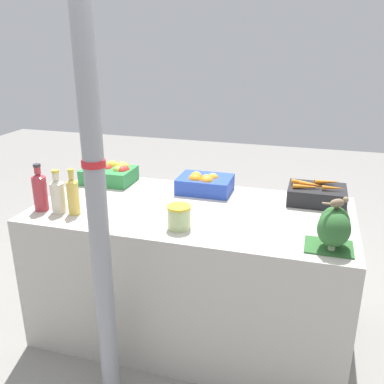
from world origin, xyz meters
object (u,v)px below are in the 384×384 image
(apple_crate, at_px, (110,173))
(carrot_crate, at_px, (317,194))
(juice_bottle_ruby, at_px, (40,191))
(juice_bottle_golden, at_px, (73,195))
(pickle_jar, at_px, (179,217))
(orange_crate, at_px, (204,183))
(support_pole, at_px, (96,188))
(juice_bottle_cloudy, at_px, (58,195))
(sparrow_bird, at_px, (338,203))
(broccoli_pile, at_px, (335,227))

(apple_crate, bearing_deg, carrot_crate, -0.19)
(carrot_crate, height_order, juice_bottle_ruby, juice_bottle_ruby)
(carrot_crate, height_order, juice_bottle_golden, juice_bottle_golden)
(juice_bottle_ruby, xyz_separation_m, pickle_jar, (0.82, -0.02, -0.05))
(apple_crate, distance_m, orange_crate, 0.66)
(orange_crate, distance_m, carrot_crate, 0.69)
(support_pole, distance_m, pickle_jar, 0.50)
(apple_crate, xyz_separation_m, carrot_crate, (1.34, -0.00, -0.01))
(support_pole, distance_m, juice_bottle_golden, 0.54)
(juice_bottle_golden, bearing_deg, carrot_crate, 23.25)
(apple_crate, distance_m, juice_bottle_golden, 0.56)
(apple_crate, bearing_deg, pickle_jar, -40.35)
(juice_bottle_cloudy, xyz_separation_m, pickle_jar, (0.71, -0.02, -0.04))
(juice_bottle_ruby, relative_size, juice_bottle_golden, 1.04)
(juice_bottle_cloudy, xyz_separation_m, sparrow_bird, (1.46, -0.04, 0.13))
(carrot_crate, bearing_deg, orange_crate, -179.32)
(orange_crate, height_order, sparrow_bird, sparrow_bird)
(support_pole, bearing_deg, pickle_jar, 52.51)
(juice_bottle_cloudy, bearing_deg, juice_bottle_golden, 0.00)
(broccoli_pile, bearing_deg, apple_crate, 157.53)
(juice_bottle_ruby, xyz_separation_m, juice_bottle_golden, (0.21, 0.00, -0.01))
(orange_crate, relative_size, juice_bottle_golden, 1.28)
(apple_crate, xyz_separation_m, orange_crate, (0.66, -0.01, -0.00))
(sparrow_bird, bearing_deg, pickle_jar, 146.26)
(orange_crate, bearing_deg, carrot_crate, 0.68)
(juice_bottle_cloudy, bearing_deg, sparrow_bird, -1.38)
(sparrow_bird, bearing_deg, apple_crate, 125.10)
(broccoli_pile, relative_size, pickle_jar, 1.77)
(apple_crate, bearing_deg, orange_crate, -1.11)
(broccoli_pile, relative_size, juice_bottle_golden, 0.85)
(support_pole, distance_m, carrot_crate, 1.33)
(support_pole, relative_size, pickle_jar, 18.13)
(support_pole, xyz_separation_m, sparrow_bird, (1.02, 0.33, -0.08))
(apple_crate, bearing_deg, juice_bottle_cloudy, -93.79)
(apple_crate, height_order, carrot_crate, same)
(carrot_crate, distance_m, juice_bottle_ruby, 1.59)
(juice_bottle_ruby, height_order, pickle_jar, juice_bottle_ruby)
(juice_bottle_ruby, xyz_separation_m, juice_bottle_cloudy, (0.11, 0.00, -0.01))
(broccoli_pile, distance_m, pickle_jar, 0.75)
(broccoli_pile, bearing_deg, carrot_crate, 98.18)
(broccoli_pile, xyz_separation_m, pickle_jar, (-0.75, 0.02, -0.05))
(orange_crate, distance_m, juice_bottle_ruby, 0.97)
(juice_bottle_cloudy, bearing_deg, pickle_jar, -1.45)
(juice_bottle_cloudy, bearing_deg, apple_crate, 86.21)
(carrot_crate, height_order, broccoli_pile, broccoli_pile)
(support_pole, distance_m, juice_bottle_ruby, 0.69)
(juice_bottle_ruby, relative_size, juice_bottle_cloudy, 1.10)
(support_pole, height_order, juice_bottle_ruby, support_pole)
(apple_crate, xyz_separation_m, broccoli_pile, (1.42, -0.59, 0.05))
(juice_bottle_golden, bearing_deg, juice_bottle_cloudy, -180.00)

